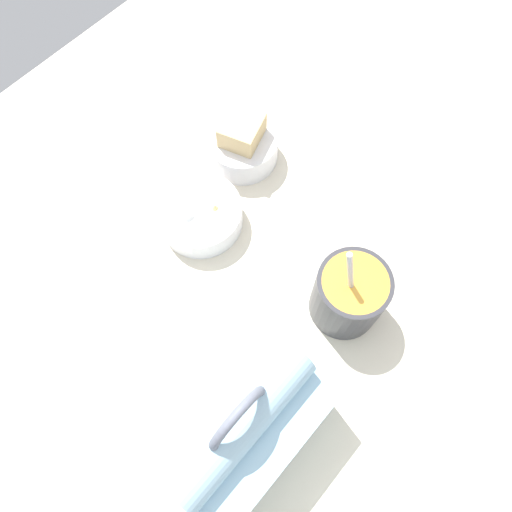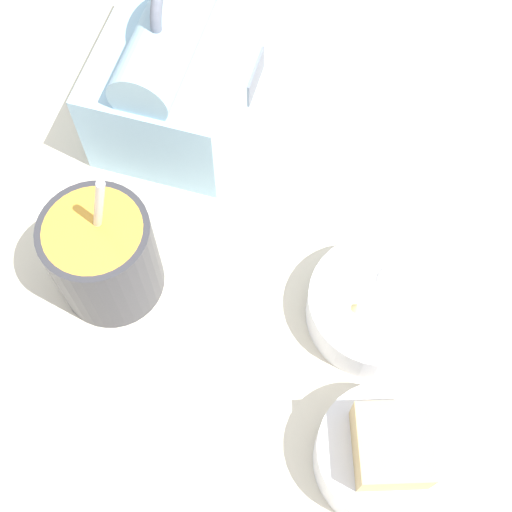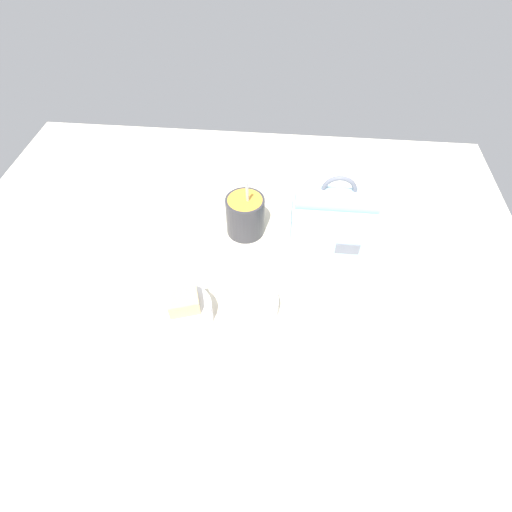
# 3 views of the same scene
# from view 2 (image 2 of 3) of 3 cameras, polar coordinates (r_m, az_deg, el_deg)

# --- Properties ---
(desk_surface) EXTENTS (1.40, 1.10, 0.02)m
(desk_surface) POSITION_cam_2_polar(r_m,az_deg,el_deg) (0.65, -3.12, -6.12)
(desk_surface) COLOR beige
(desk_surface) RESTS_ON ground
(lunch_bag) EXTENTS (0.20, 0.14, 0.18)m
(lunch_bag) POSITION_cam_2_polar(r_m,az_deg,el_deg) (0.72, -6.19, 15.04)
(lunch_bag) COLOR #9EC6DB
(lunch_bag) RESTS_ON desk_surface
(soup_cup) EXTENTS (0.09, 0.09, 0.17)m
(soup_cup) POSITION_cam_2_polar(r_m,az_deg,el_deg) (0.63, -12.10, 0.01)
(soup_cup) COLOR #333338
(soup_cup) RESTS_ON desk_surface
(bento_bowl_sandwich) EXTENTS (0.11, 0.11, 0.08)m
(bento_bowl_sandwich) POSITION_cam_2_polar(r_m,az_deg,el_deg) (0.59, 10.20, -15.35)
(bento_bowl_sandwich) COLOR silver
(bento_bowl_sandwich) RESTS_ON desk_surface
(bento_bowl_snacks) EXTENTS (0.12, 0.12, 0.05)m
(bento_bowl_snacks) POSITION_cam_2_polar(r_m,az_deg,el_deg) (0.64, 9.54, -3.94)
(bento_bowl_snacks) COLOR silver
(bento_bowl_snacks) RESTS_ON desk_surface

